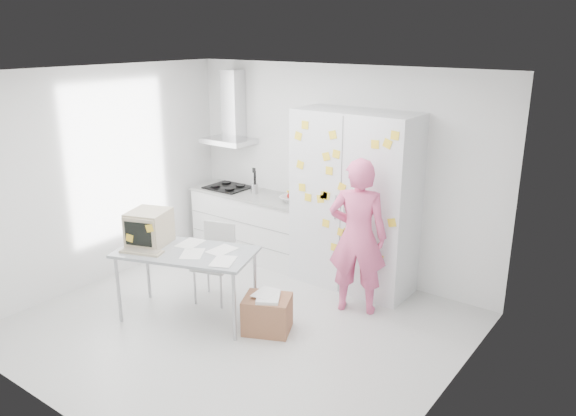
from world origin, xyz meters
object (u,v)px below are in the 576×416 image
Objects in this scene: person at (358,237)px; chair at (216,257)px; desk at (162,238)px; cardboard_box at (267,314)px.

chair is at bearing 3.83° from person.
person is 1.09× the size of desk.
person is at bearing 18.55° from desk.
desk is 2.73× the size of cardboard_box.
chair reaches higher than cardboard_box.
person is at bearing 62.28° from cardboard_box.
person is at bearing 8.57° from chair.
desk is (-1.71, -1.33, 0.00)m from person.
desk reaches higher than cardboard_box.
person reaches higher than chair.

